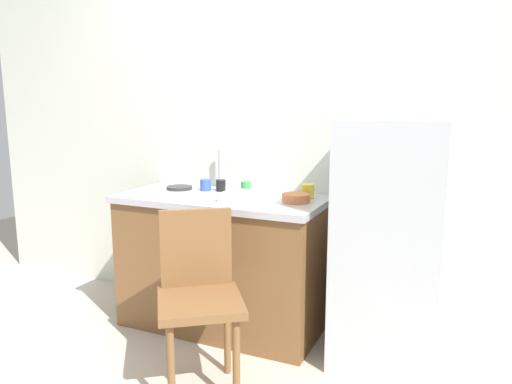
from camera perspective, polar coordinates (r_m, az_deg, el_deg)
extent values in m
plane|color=#BCB2A3|center=(2.72, -6.39, -21.10)|extent=(8.00, 8.00, 0.00)
cube|color=silver|center=(3.22, 2.23, 8.25)|extent=(4.80, 0.10, 2.59)
cube|color=brown|center=(3.16, -3.82, -8.35)|extent=(1.24, 0.60, 0.81)
cube|color=#B7B7BC|center=(3.05, -3.92, -0.79)|extent=(1.28, 0.64, 0.04)
cylinder|color=#B7B7BC|center=(3.31, -4.16, 2.69)|extent=(0.02, 0.02, 0.25)
cube|color=silver|center=(2.77, 15.45, -5.73)|extent=(0.54, 0.60, 1.33)
cylinder|color=brown|center=(2.40, -9.82, -19.59)|extent=(0.04, 0.04, 0.45)
cylinder|color=brown|center=(2.42, -2.30, -19.14)|extent=(0.04, 0.04, 0.45)
cylinder|color=brown|center=(2.67, -10.02, -16.37)|extent=(0.04, 0.04, 0.45)
cylinder|color=brown|center=(2.69, -3.35, -16.01)|extent=(0.04, 0.04, 0.45)
cube|color=brown|center=(2.43, -6.49, -12.64)|extent=(0.56, 0.56, 0.04)
cube|color=brown|center=(2.53, -6.96, -6.41)|extent=(0.31, 0.23, 0.40)
cube|color=white|center=(2.87, -1.01, -0.56)|extent=(0.28, 0.20, 0.05)
cylinder|color=#C67042|center=(2.84, 4.64, -0.70)|extent=(0.16, 0.16, 0.05)
cylinder|color=#2D2D2D|center=(3.29, -8.86, 0.50)|extent=(0.17, 0.17, 0.02)
cylinder|color=green|center=(3.10, -1.17, 0.54)|extent=(0.06, 0.06, 0.08)
cylinder|color=yellow|center=(2.96, 5.99, 0.09)|extent=(0.08, 0.08, 0.09)
cylinder|color=blue|center=(3.22, -5.86, 0.83)|extent=(0.07, 0.07, 0.07)
cylinder|color=black|center=(3.19, -4.10, 0.77)|extent=(0.06, 0.06, 0.07)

